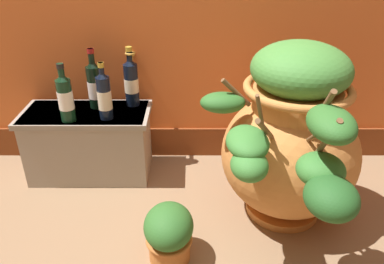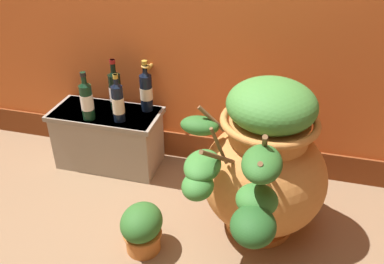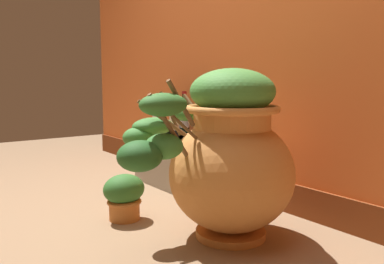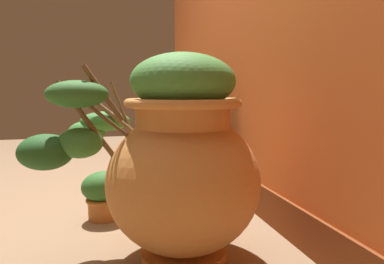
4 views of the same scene
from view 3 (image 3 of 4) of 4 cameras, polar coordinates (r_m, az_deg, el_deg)
name	(u,v)px [view 3 (image 3 of 4)]	position (r m, az deg, el deg)	size (l,w,h in m)	color
ground_plane	(84,229)	(2.31, -15.12, -13.08)	(7.00, 7.00, 0.00)	#896B4C
back_wall	(248,6)	(2.86, 8.00, 17.25)	(4.40, 0.33, 2.60)	#D6662D
terracotta_urn	(227,158)	(2.01, 5.02, -3.67)	(0.74, 0.94, 0.85)	#CC7F3D
stone_ledge	(173,158)	(3.06, -2.68, -3.69)	(0.69, 0.33, 0.39)	#9E9384
wine_bottle_left	(184,117)	(3.01, -1.10, 2.18)	(0.08, 0.08, 0.33)	black
wine_bottle_middle	(203,118)	(2.88, 1.60, 2.01)	(0.08, 0.08, 0.33)	black
wine_bottle_right	(174,120)	(2.87, -2.50, 1.78)	(0.07, 0.07, 0.30)	black
wine_bottle_back	(158,117)	(3.01, -4.89, 2.09)	(0.08, 0.08, 0.30)	black
potted_shrub	(124,195)	(2.35, -9.60, -8.87)	(0.21, 0.24, 0.26)	#C17033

